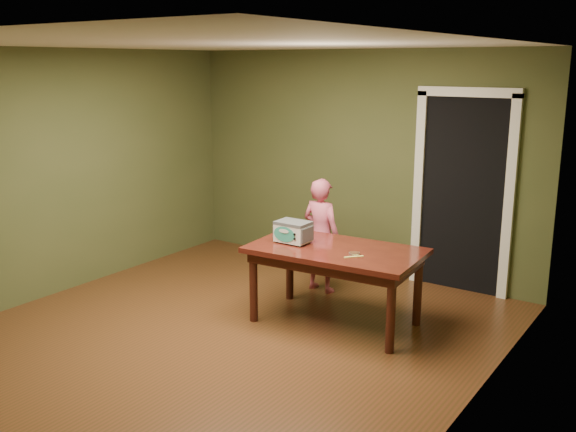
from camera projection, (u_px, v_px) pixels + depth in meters
The scene contains 8 objects.
floor at pixel (223, 337), 5.86m from camera, with size 5.00×5.00×0.00m, color #582D19.
room_shell at pixel (218, 152), 5.46m from camera, with size 4.52×5.02×2.61m.
doorway at pixel (472, 191), 7.13m from camera, with size 1.10×0.66×2.25m.
dining_table at pixel (336, 258), 6.04m from camera, with size 1.66×1.02×0.75m.
toy_oven at pixel (293, 231), 6.18m from camera, with size 0.34×0.24×0.21m.
baking_pan at pixel (354, 254), 5.81m from camera, with size 0.10×0.10×0.02m.
spatula at pixel (354, 257), 5.74m from camera, with size 0.18×0.03×0.01m, color #D7CD5D.
child at pixel (321, 235), 6.94m from camera, with size 0.46×0.30×1.25m, color #CB536F.
Camera 1 is at (3.57, -4.15, 2.45)m, focal length 40.00 mm.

